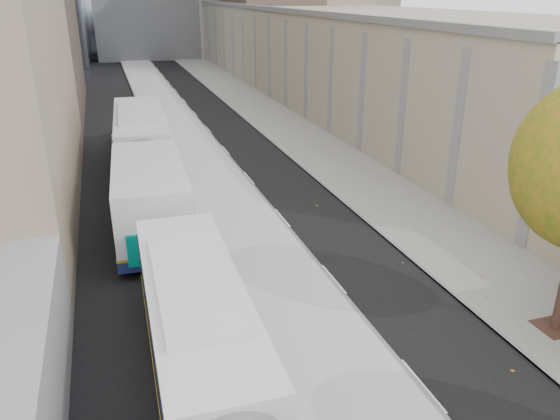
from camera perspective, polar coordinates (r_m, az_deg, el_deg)
name	(u,v)px	position (r m, az deg, el deg)	size (l,w,h in m)	color
bus_platform	(194,156)	(34.64, -9.00, 5.57)	(4.25, 150.00, 0.15)	#B3B3B3
sidewalk	(313,146)	(36.64, 3.50, 6.65)	(4.75, 150.00, 0.08)	gray
building_tan	(316,43)	(66.75, 3.77, 17.02)	(18.00, 92.00, 8.00)	gray
bus_far	(144,159)	(28.63, -13.99, 5.22)	(3.65, 19.38, 3.21)	silver
distant_car	(126,129)	(40.17, -15.76, 8.16)	(1.56, 3.88, 1.32)	white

